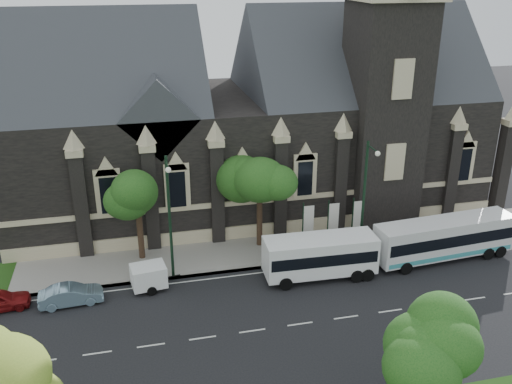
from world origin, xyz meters
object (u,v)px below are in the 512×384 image
object	(u,v)px
street_lamp_near	(365,194)
tree_walk_right	(262,175)
banner_flag_left	(307,222)
shuttle_bus	(320,255)
tree_walk_left	(139,186)
tour_coach	(444,238)
tree_park_east	(436,350)
street_lamp_mid	(170,212)
box_trailer	(149,276)
banner_flag_center	(332,220)
sedan	(71,295)
banner_flag_right	(356,217)

from	to	relation	value
street_lamp_near	tree_walk_right	bearing A→B (deg)	151.94
banner_flag_left	shuttle_bus	bearing A→B (deg)	-93.90
tree_walk_left	street_lamp_near	world-z (taller)	street_lamp_near
tree_walk_right	tour_coach	distance (m)	14.26
tree_walk_right	tree_walk_left	distance (m)	9.01
tree_park_east	street_lamp_near	size ratio (longest dim) A/B	0.70
street_lamp_mid	tree_walk_right	bearing A→B (deg)	26.65
street_lamp_near	tour_coach	world-z (taller)	street_lamp_near
tree_walk_left	banner_flag_left	distance (m)	12.66
street_lamp_near	street_lamp_mid	world-z (taller)	same
banner_flag_left	box_trailer	size ratio (longest dim) A/B	1.19
shuttle_bus	box_trailer	xyz separation A→B (m)	(-11.74, 1.12, -0.74)
street_lamp_mid	banner_flag_left	distance (m)	10.81
banner_flag_left	box_trailer	xyz separation A→B (m)	(-12.01, -2.82, -1.39)
banner_flag_left	tour_coach	bearing A→B (deg)	-20.83
tree_park_east	tree_walk_left	distance (m)	23.36
street_lamp_near	tour_coach	size ratio (longest dim) A/B	0.83
tree_walk_right	banner_flag_center	distance (m)	6.36
tree_walk_left	tour_coach	distance (m)	22.60
tree_walk_left	street_lamp_mid	world-z (taller)	street_lamp_mid
street_lamp_near	sedan	size ratio (longest dim) A/B	2.24
tree_walk_left	tour_coach	size ratio (longest dim) A/B	0.70
street_lamp_near	street_lamp_mid	bearing A→B (deg)	180.00
banner_flag_center	banner_flag_right	size ratio (longest dim) A/B	1.00
tree_walk_right	banner_flag_left	size ratio (longest dim) A/B	1.95
tree_walk_right	street_lamp_near	bearing A→B (deg)	-28.06
banner_flag_center	sedan	distance (m)	19.40
tree_park_east	banner_flag_left	size ratio (longest dim) A/B	1.57
tree_walk_right	banner_flag_left	world-z (taller)	tree_walk_right
banner_flag_right	box_trailer	world-z (taller)	banner_flag_right
street_lamp_mid	banner_flag_center	world-z (taller)	street_lamp_mid
tour_coach	tree_park_east	bearing A→B (deg)	-127.63
tree_park_east	street_lamp_mid	xyz separation A→B (m)	(-10.18, 16.42, 0.49)
tree_walk_right	sedan	distance (m)	15.73
street_lamp_mid	banner_flag_center	size ratio (longest dim) A/B	2.25
shuttle_bus	box_trailer	bearing A→B (deg)	176.46
tree_park_east	tour_coach	xyz separation A→B (m)	(9.62, 14.71, -2.90)
banner_flag_right	box_trailer	bearing A→B (deg)	-170.02
banner_flag_right	box_trailer	xyz separation A→B (m)	(-16.01, -2.82, -1.39)
tree_park_east	street_lamp_mid	distance (m)	19.32
banner_flag_center	banner_flag_right	bearing A→B (deg)	0.00
tree_walk_left	banner_flag_center	xyz separation A→B (m)	(14.08, -1.70, -3.35)
tree_walk_left	banner_flag_left	bearing A→B (deg)	-8.02
tree_walk_left	street_lamp_mid	distance (m)	4.08
street_lamp_near	banner_flag_left	world-z (taller)	street_lamp_near
street_lamp_near	street_lamp_mid	xyz separation A→B (m)	(-14.00, 0.00, 0.00)
tree_walk_right	tree_walk_left	size ratio (longest dim) A/B	1.02
street_lamp_mid	tour_coach	xyz separation A→B (m)	(19.79, -1.71, -3.39)
tree_walk_left	shuttle_bus	world-z (taller)	tree_walk_left
street_lamp_mid	tour_coach	size ratio (longest dim) A/B	0.83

